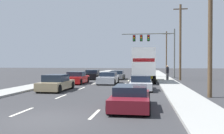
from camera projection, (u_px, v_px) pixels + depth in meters
ground_plane at (119, 79)px, 34.02m from camera, size 140.00×140.00×0.00m
sidewalk_right at (167, 81)px, 28.16m from camera, size 2.22×80.00×0.14m
sidewalk_left at (64, 80)px, 29.99m from camera, size 2.22×80.00×0.14m
lane_markings at (115, 80)px, 30.38m from camera, size 3.54×52.00×0.01m
car_black at (93, 75)px, 32.75m from camera, size 1.98×4.07×1.30m
car_red at (77, 78)px, 25.68m from camera, size 2.02×4.27×1.30m
car_tan at (56, 83)px, 19.23m from camera, size 1.91×4.33×1.31m
car_gray at (117, 75)px, 32.66m from camera, size 1.95×4.12×1.19m
car_silver at (108, 78)px, 25.52m from camera, size 1.94×4.45×1.26m
box_truck at (144, 64)px, 27.26m from camera, size 2.71×7.49×3.84m
car_white at (141, 83)px, 19.64m from camera, size 1.90×4.23×1.22m
car_maroon at (131, 98)px, 11.71m from camera, size 1.90×4.31×1.12m
traffic_signal_mast at (150, 41)px, 35.87m from camera, size 8.01×0.69×7.37m
utility_pole_near at (210, 28)px, 15.29m from camera, size 1.80×0.28×8.81m
utility_pole_mid at (180, 41)px, 30.74m from camera, size 1.80×0.28×9.87m
utility_pole_far at (166, 51)px, 54.36m from camera, size 1.80×0.28×9.54m
pedestrian_near_corner at (167, 73)px, 29.41m from camera, size 0.38×0.38×1.81m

